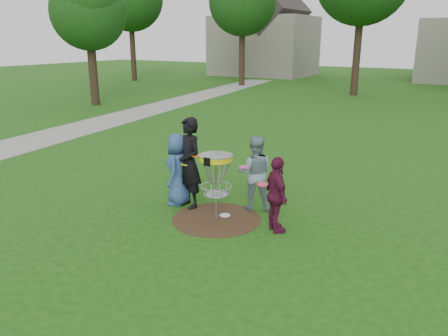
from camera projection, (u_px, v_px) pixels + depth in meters
The scene contains 10 objects.
ground at pixel (216, 219), 8.82m from camera, with size 100.00×100.00×0.00m, color #19470F.
dirt_patch at pixel (216, 219), 8.81m from camera, with size 1.80×1.80×0.01m, color #47331E.
concrete_path at pixel (125, 116), 20.31m from camera, with size 2.20×40.00×0.02m, color #9E9E99.
player_blue at pixel (178, 169), 9.43m from camera, with size 0.77×0.50×1.57m, color #2E4B80.
player_black at pixel (189, 163), 9.22m from camera, with size 0.71×0.47×1.95m, color black.
player_grey at pixel (255, 173), 9.15m from camera, with size 0.77×0.60×1.59m, color gray.
player_maroon at pixel (277, 195), 8.06m from camera, with size 0.85×0.35×1.45m, color #591432.
disc_on_grass at pixel (225, 215), 8.97m from camera, with size 0.22×0.22×0.02m, color silver.
disc_golf_basket at pixel (216, 171), 8.52m from camera, with size 0.66×0.67×1.38m.
held_discs at pixel (221, 167), 8.80m from camera, with size 2.10×0.82×0.32m.
Camera 1 is at (4.32, -6.92, 3.51)m, focal length 35.00 mm.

